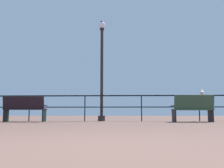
{
  "coord_description": "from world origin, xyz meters",
  "views": [
    {
      "loc": [
        0.38,
        -2.27,
        0.32
      ],
      "look_at": [
        -0.02,
        7.3,
        1.47
      ],
      "focal_mm": 39.08,
      "sensor_mm": 36.0,
      "label": 1
    }
  ],
  "objects_px": {
    "lamppost_center": "(102,67)",
    "bench_near_left": "(24,108)",
    "seagull_on_rail": "(202,92)",
    "bench_near_right": "(193,107)"
  },
  "relations": [
    {
      "from": "bench_near_left",
      "to": "bench_near_right",
      "type": "distance_m",
      "value": 6.37
    },
    {
      "from": "lamppost_center",
      "to": "seagull_on_rail",
      "type": "height_order",
      "value": "lamppost_center"
    },
    {
      "from": "bench_near_right",
      "to": "seagull_on_rail",
      "type": "distance_m",
      "value": 1.28
    },
    {
      "from": "bench_near_left",
      "to": "lamppost_center",
      "type": "bearing_deg",
      "value": 20.12
    },
    {
      "from": "lamppost_center",
      "to": "seagull_on_rail",
      "type": "relative_size",
      "value": 9.48
    },
    {
      "from": "bench_near_left",
      "to": "bench_near_right",
      "type": "xyz_separation_m",
      "value": [
        6.37,
        -0.01,
        0.0
      ]
    },
    {
      "from": "lamppost_center",
      "to": "bench_near_left",
      "type": "bearing_deg",
      "value": -159.88
    },
    {
      "from": "bench_near_left",
      "to": "bench_near_right",
      "type": "relative_size",
      "value": 1.03
    },
    {
      "from": "bench_near_right",
      "to": "lamppost_center",
      "type": "distance_m",
      "value": 4.06
    },
    {
      "from": "bench_near_right",
      "to": "lamppost_center",
      "type": "xyz_separation_m",
      "value": [
        -3.5,
        1.06,
        1.76
      ]
    }
  ]
}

